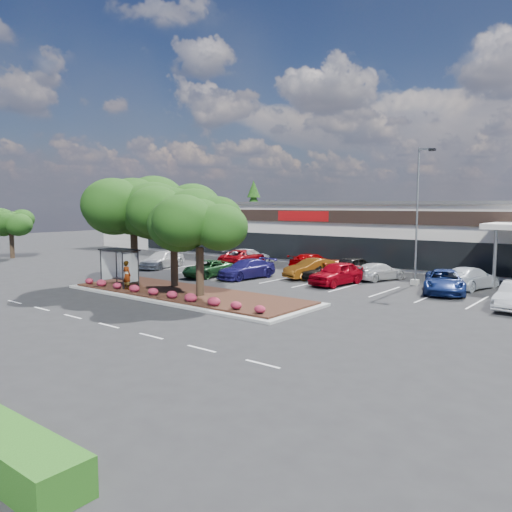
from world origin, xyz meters
The scene contains 27 objects.
ground centered at (0.00, 0.00, 0.00)m, with size 160.00×160.00×0.00m, color black.
retail_store centered at (0.06, 33.91, 3.15)m, with size 80.40×25.20×6.25m.
landscape_island centered at (-2.00, 4.00, 0.12)m, with size 18.00×6.00×0.26m.
lane_markings centered at (-0.14, 10.42, 0.01)m, with size 33.12×20.06×0.01m.
shrub_row centered at (-2.00, 1.90, 0.51)m, with size 17.00×0.80×0.50m, color maroon, non-canonical shape.
bus_shelter centered at (-7.50, 2.95, 2.31)m, with size 2.75×1.55×2.59m.
island_tree_west centered at (-8.00, 4.50, 4.21)m, with size 7.20×7.20×7.89m, color #0F340B, non-canonical shape.
island_tree_mid centered at (-4.50, 5.20, 3.92)m, with size 6.60×6.60×7.32m, color #0F340B, non-canonical shape.
island_tree_east centered at (-0.50, 3.70, 3.51)m, with size 5.80×5.80×6.50m, color #0F340B, non-canonical shape.
tree_west_far centered at (-34.00, 8.00, 2.80)m, with size 4.80×4.80×5.61m, color #0F340B, non-canonical shape.
conifer_north_west centered at (-30.00, 46.00, 5.00)m, with size 4.40×4.40×10.00m, color #0F340B.
person_waiting centered at (-5.84, 2.16, 1.24)m, with size 0.71×0.47×1.95m, color #594C47.
light_pole centered at (8.09, 17.71, 4.46)m, with size 1.41×0.78×10.06m.
car_0 centered at (-14.51, 12.76, 0.77)m, with size 2.15×5.29×1.54m, color silver.
car_1 centered at (-7.06, 11.27, 0.67)m, with size 2.24×4.85×1.35m, color #1B4820.
car_2 centered at (-3.92, 12.43, 0.77)m, with size 2.15×5.30×1.54m, color navy.
car_3 centered at (0.54, 15.85, 0.70)m, with size 1.66×4.13×1.41m, color black.
car_4 centered at (0.32, 15.68, 0.80)m, with size 1.69×4.84×1.59m, color brown.
car_5 centered at (3.41, 14.11, 0.86)m, with size 2.03×5.04×1.72m, color #9A0311.
car_6 centered at (10.82, 15.58, 0.78)m, with size 2.58×5.61×1.56m, color navy.
car_9 centered at (-9.80, 19.82, 0.79)m, with size 2.21×5.43×1.58m, color silver.
car_10 centered at (-9.32, 18.45, 0.81)m, with size 2.68×5.81×1.61m, color maroon.
car_11 centered at (-2.66, 20.41, 0.74)m, with size 2.07×5.10×1.48m, color #870002.
car_12 centered at (2.58, 18.68, 0.85)m, with size 2.01×5.01×1.71m, color black.
car_13 centered at (1.46, 18.10, 0.70)m, with size 1.95×4.81×1.39m, color maroon.
car_14 centered at (4.88, 18.28, 0.68)m, with size 1.90×4.67×1.35m, color #B9B9B9.
car_15 centered at (11.69, 18.38, 0.78)m, with size 2.18×5.36×1.56m, color silver.
Camera 1 is at (21.48, -18.39, 5.96)m, focal length 35.00 mm.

